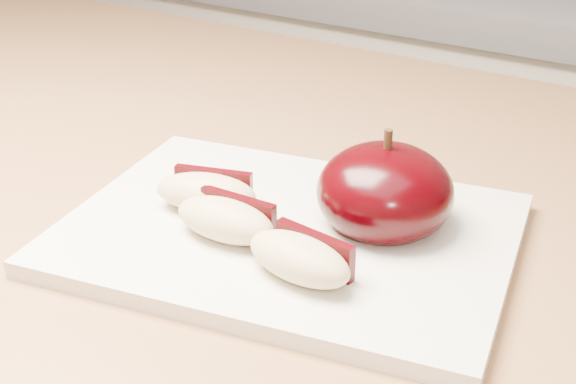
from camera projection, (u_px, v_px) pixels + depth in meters
The scene contains 6 objects.
back_cabinet at pixel (558, 264), 1.31m from camera, with size 2.40×0.62×0.94m.
cutting_board at pixel (288, 234), 0.53m from camera, with size 0.29×0.21×0.01m, color silver.
apple_half at pixel (385, 192), 0.52m from camera, with size 0.11×0.11×0.07m.
apple_wedge_a at pixel (207, 192), 0.54m from camera, with size 0.08×0.05×0.03m.
apple_wedge_b at pixel (227, 219), 0.51m from camera, with size 0.07×0.04×0.03m.
apple_wedge_c at pixel (301, 258), 0.46m from camera, with size 0.07×0.04×0.03m.
Camera 1 is at (0.23, 0.03, 1.17)m, focal length 50.00 mm.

